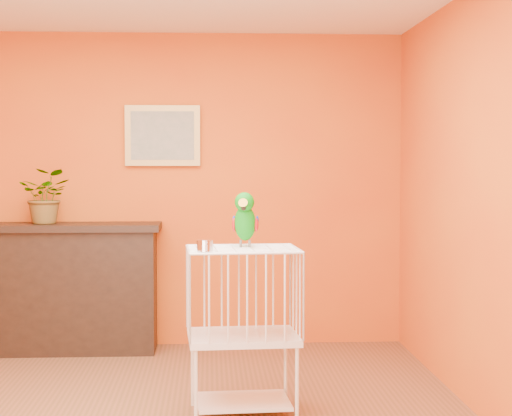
{
  "coord_description": "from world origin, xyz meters",
  "views": [
    {
      "loc": [
        0.39,
        -4.9,
        1.52
      ],
      "look_at": [
        0.67,
        0.22,
        1.25
      ],
      "focal_mm": 60.0,
      "sensor_mm": 36.0,
      "label": 1
    }
  ],
  "objects": [
    {
      "name": "console_cabinet",
      "position": [
        -0.71,
        2.01,
        0.52
      ],
      "size": [
        1.4,
        0.5,
        1.04
      ],
      "color": "black",
      "rests_on": "ground"
    },
    {
      "name": "room_shell",
      "position": [
        0.0,
        0.0,
        1.58
      ],
      "size": [
        4.5,
        4.5,
        4.5
      ],
      "color": "#CF5B13",
      "rests_on": "ground"
    },
    {
      "name": "potted_plant",
      "position": [
        -0.92,
        2.0,
        1.21
      ],
      "size": [
        0.43,
        0.47,
        0.34
      ],
      "primitive_type": "imported",
      "rotation": [
        0.0,
        0.0,
        -0.08
      ],
      "color": "#26722D",
      "rests_on": "console_cabinet"
    },
    {
      "name": "parrot",
      "position": [
        0.6,
        0.26,
        1.18
      ],
      "size": [
        0.17,
        0.3,
        0.34
      ],
      "rotation": [
        0.0,
        0.0,
        -0.15
      ],
      "color": "#59544C",
      "rests_on": "birdcage"
    },
    {
      "name": "feed_cup",
      "position": [
        0.36,
        -0.0,
        1.05
      ],
      "size": [
        0.09,
        0.09,
        0.06
      ],
      "primitive_type": "cylinder",
      "color": "silver",
      "rests_on": "birdcage"
    },
    {
      "name": "framed_picture",
      "position": [
        0.0,
        2.22,
        1.75
      ],
      "size": [
        0.62,
        0.04,
        0.5
      ],
      "color": "olive",
      "rests_on": "room_shell"
    },
    {
      "name": "birdcage",
      "position": [
        0.59,
        0.2,
        0.53
      ],
      "size": [
        0.68,
        0.54,
        1.01
      ],
      "rotation": [
        0.0,
        0.0,
        0.06
      ],
      "color": "silver",
      "rests_on": "ground"
    }
  ]
}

